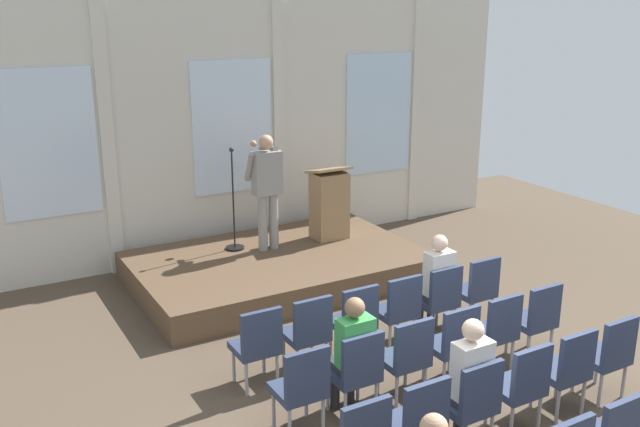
# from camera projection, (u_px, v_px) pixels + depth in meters

# --- Properties ---
(ground_plane) EXTENTS (15.26, 15.26, 0.00)m
(ground_plane) POSITION_uv_depth(u_px,v_px,m) (470.00, 423.00, 6.96)
(ground_plane) COLOR brown
(rear_partition) EXTENTS (10.45, 0.14, 4.12)m
(rear_partition) POSITION_uv_depth(u_px,v_px,m) (233.00, 127.00, 11.26)
(rear_partition) COLOR beige
(rear_partition) RESTS_ON ground
(stage_platform) EXTENTS (4.12, 2.61, 0.41)m
(stage_platform) POSITION_uv_depth(u_px,v_px,m) (278.00, 268.00, 10.45)
(stage_platform) COLOR brown
(stage_platform) RESTS_ON ground
(speaker) EXTENTS (0.52, 0.69, 1.74)m
(speaker) POSITION_uv_depth(u_px,v_px,m) (267.00, 184.00, 10.36)
(speaker) COLOR gray
(speaker) RESTS_ON stage_platform
(mic_stand) EXTENTS (0.28, 0.28, 1.56)m
(mic_stand) POSITION_uv_depth(u_px,v_px,m) (234.00, 227.00, 10.55)
(mic_stand) COLOR black
(mic_stand) RESTS_ON stage_platform
(lectern) EXTENTS (0.60, 0.48, 1.16)m
(lectern) POSITION_uv_depth(u_px,v_px,m) (329.00, 204.00, 11.00)
(lectern) COLOR #93724C
(lectern) RESTS_ON stage_platform
(chair_r0_c0) EXTENTS (0.46, 0.44, 0.94)m
(chair_r0_c0) POSITION_uv_depth(u_px,v_px,m) (258.00, 342.00, 7.46)
(chair_r0_c0) COLOR #99999E
(chair_r0_c0) RESTS_ON ground
(chair_r0_c1) EXTENTS (0.46, 0.44, 0.94)m
(chair_r0_c1) POSITION_uv_depth(u_px,v_px,m) (308.00, 330.00, 7.75)
(chair_r0_c1) COLOR #99999E
(chair_r0_c1) RESTS_ON ground
(chair_r0_c2) EXTENTS (0.46, 0.44, 0.94)m
(chair_r0_c2) POSITION_uv_depth(u_px,v_px,m) (355.00, 318.00, 8.04)
(chair_r0_c2) COLOR #99999E
(chair_r0_c2) RESTS_ON ground
(chair_r0_c3) EXTENTS (0.46, 0.44, 0.94)m
(chair_r0_c3) POSITION_uv_depth(u_px,v_px,m) (399.00, 307.00, 8.32)
(chair_r0_c3) COLOR #99999E
(chair_r0_c3) RESTS_ON ground
(chair_r0_c4) EXTENTS (0.46, 0.44, 0.94)m
(chair_r0_c4) POSITION_uv_depth(u_px,v_px,m) (439.00, 297.00, 8.61)
(chair_r0_c4) COLOR #99999E
(chair_r0_c4) RESTS_ON ground
(audience_r0_c4) EXTENTS (0.36, 0.39, 1.32)m
(audience_r0_c4) POSITION_uv_depth(u_px,v_px,m) (436.00, 280.00, 8.62)
(audience_r0_c4) COLOR #2D2D33
(audience_r0_c4) RESTS_ON ground
(chair_r0_c5) EXTENTS (0.46, 0.44, 0.94)m
(chair_r0_c5) POSITION_uv_depth(u_px,v_px,m) (478.00, 287.00, 8.90)
(chair_r0_c5) COLOR #99999E
(chair_r0_c5) RESTS_ON ground
(chair_r1_c0) EXTENTS (0.46, 0.44, 0.94)m
(chair_r1_c0) POSITION_uv_depth(u_px,v_px,m) (302.00, 385.00, 6.64)
(chair_r1_c0) COLOR #99999E
(chair_r1_c0) RESTS_ON ground
(chair_r1_c1) EXTENTS (0.46, 0.44, 0.94)m
(chair_r1_c1) POSITION_uv_depth(u_px,v_px,m) (356.00, 369.00, 6.92)
(chair_r1_c1) COLOR #99999E
(chair_r1_c1) RESTS_ON ground
(audience_r1_c1) EXTENTS (0.36, 0.39, 1.27)m
(audience_r1_c1) POSITION_uv_depth(u_px,v_px,m) (352.00, 349.00, 6.94)
(audience_r1_c1) COLOR #2D2D33
(audience_r1_c1) RESTS_ON ground
(chair_r1_c2) EXTENTS (0.46, 0.44, 0.94)m
(chair_r1_c2) POSITION_uv_depth(u_px,v_px,m) (407.00, 354.00, 7.21)
(chair_r1_c2) COLOR #99999E
(chair_r1_c2) RESTS_ON ground
(chair_r1_c3) EXTENTS (0.46, 0.44, 0.94)m
(chair_r1_c3) POSITION_uv_depth(u_px,v_px,m) (453.00, 341.00, 7.50)
(chair_r1_c3) COLOR #99999E
(chair_r1_c3) RESTS_ON ground
(chair_r1_c4) EXTENTS (0.46, 0.44, 0.94)m
(chair_r1_c4) POSITION_uv_depth(u_px,v_px,m) (496.00, 328.00, 7.79)
(chair_r1_c4) COLOR #99999E
(chair_r1_c4) RESTS_ON ground
(chair_r1_c5) EXTENTS (0.46, 0.44, 0.94)m
(chair_r1_c5) POSITION_uv_depth(u_px,v_px,m) (536.00, 316.00, 8.07)
(chair_r1_c5) COLOR #99999E
(chair_r1_c5) RESTS_ON ground
(chair_r2_c1) EXTENTS (0.46, 0.44, 0.94)m
(chair_r2_c1) POSITION_uv_depth(u_px,v_px,m) (418.00, 419.00, 6.10)
(chair_r2_c1) COLOR #99999E
(chair_r2_c1) RESTS_ON ground
(chair_r2_c2) EXTENTS (0.46, 0.44, 0.94)m
(chair_r2_c2) POSITION_uv_depth(u_px,v_px,m) (472.00, 400.00, 6.39)
(chair_r2_c2) COLOR #99999E
(chair_r2_c2) RESTS_ON ground
(audience_r2_c2) EXTENTS (0.36, 0.39, 1.31)m
(audience_r2_c2) POSITION_uv_depth(u_px,v_px,m) (467.00, 377.00, 6.40)
(audience_r2_c2) COLOR #2D2D33
(audience_r2_c2) RESTS_ON ground
(chair_r2_c3) EXTENTS (0.46, 0.44, 0.94)m
(chair_r2_c3) POSITION_uv_depth(u_px,v_px,m) (521.00, 383.00, 6.67)
(chair_r2_c3) COLOR #99999E
(chair_r2_c3) RESTS_ON ground
(chair_r2_c4) EXTENTS (0.46, 0.44, 0.94)m
(chair_r2_c4) POSITION_uv_depth(u_px,v_px,m) (567.00, 367.00, 6.96)
(chair_r2_c4) COLOR #99999E
(chair_r2_c4) RESTS_ON ground
(chair_r2_c5) EXTENTS (0.46, 0.44, 0.94)m
(chair_r2_c5) POSITION_uv_depth(u_px,v_px,m) (608.00, 352.00, 7.25)
(chair_r2_c5) COLOR #99999E
(chair_r2_c5) RESTS_ON ground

